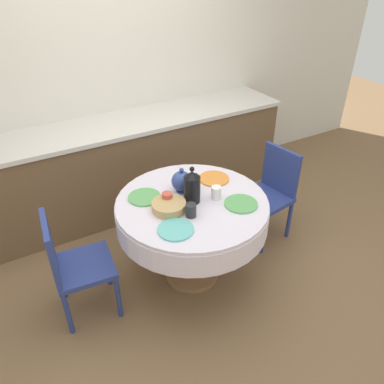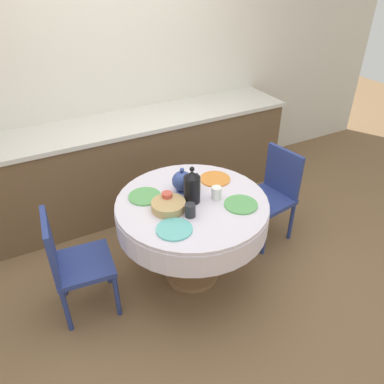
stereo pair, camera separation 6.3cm
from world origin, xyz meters
name	(u,v)px [view 1 (the left image)]	position (x,y,z in m)	size (l,w,h in m)	color
ground_plane	(192,274)	(0.00, 0.00, 0.00)	(12.00, 12.00, 0.00)	brown
wall_back	(111,74)	(0.00, 1.56, 1.30)	(7.00, 0.05, 2.60)	silver
kitchen_counter	(132,164)	(0.00, 1.23, 0.47)	(3.24, 0.64, 0.94)	brown
dining_table	(192,215)	(0.00, 0.00, 0.61)	(1.14, 1.14, 0.74)	olive
chair_left	(271,190)	(0.90, 0.14, 0.48)	(0.46, 0.46, 0.85)	navy
chair_right	(72,263)	(-0.90, 0.10, 0.48)	(0.44, 0.44, 0.85)	navy
plate_near_left	(176,229)	(-0.26, -0.24, 0.75)	(0.24, 0.24, 0.01)	#60BCB7
cup_near_left	(191,210)	(-0.10, -0.15, 0.79)	(0.08, 0.08, 0.10)	#28282D
plate_near_right	(241,204)	(0.29, -0.21, 0.75)	(0.24, 0.24, 0.01)	#5BA85B
cup_near_right	(216,193)	(0.17, -0.05, 0.79)	(0.08, 0.08, 0.10)	white
plate_far_left	(144,197)	(-0.28, 0.22, 0.75)	(0.24, 0.24, 0.01)	#5BA85B
cup_far_left	(167,199)	(-0.18, 0.05, 0.79)	(0.08, 0.08, 0.10)	#CC4C3D
plate_far_right	(214,179)	(0.31, 0.18, 0.75)	(0.24, 0.24, 0.01)	orange
cup_far_right	(195,183)	(0.11, 0.14, 0.79)	(0.08, 0.08, 0.10)	white
coffee_carafe	(191,187)	(0.00, 0.00, 0.87)	(0.12, 0.12, 0.29)	black
teapot	(182,181)	(0.01, 0.16, 0.83)	(0.21, 0.16, 0.20)	#33478E
bread_basket	(169,206)	(-0.20, -0.01, 0.77)	(0.25, 0.25, 0.06)	tan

